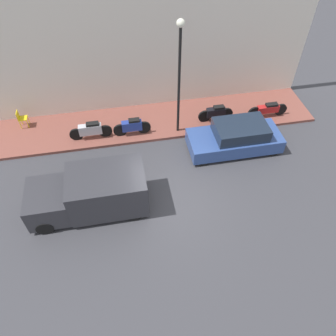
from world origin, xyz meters
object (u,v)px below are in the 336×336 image
(cafe_chair, at_px, (21,118))
(delivery_van, at_px, (90,193))
(streetlamp, at_px, (179,66))
(scooter_silver, at_px, (91,130))
(parked_car, at_px, (236,138))
(motorcycle_red, at_px, (268,109))
(motorcycle_blue, at_px, (132,126))
(motorcycle_black, at_px, (216,113))

(cafe_chair, bearing_deg, delivery_van, -149.90)
(streetlamp, bearing_deg, scooter_silver, 87.13)
(parked_car, bearing_deg, motorcycle_red, -51.81)
(parked_car, xyz_separation_m, motorcycle_red, (1.84, -2.34, -0.10))
(motorcycle_red, bearing_deg, motorcycle_blue, 91.02)
(delivery_van, bearing_deg, motorcycle_blue, -27.25)
(motorcycle_blue, relative_size, motorcycle_red, 0.87)
(motorcycle_black, distance_m, cafe_chair, 9.52)
(cafe_chair, bearing_deg, motorcycle_red, -96.78)
(parked_car, height_order, delivery_van, delivery_van)
(parked_car, bearing_deg, streetlamp, 56.04)
(streetlamp, relative_size, cafe_chair, 6.09)
(motorcycle_black, bearing_deg, cafe_chair, 82.34)
(motorcycle_red, xyz_separation_m, cafe_chair, (1.44, 12.11, 0.10))
(parked_car, xyz_separation_m, streetlamp, (1.59, 2.36, 2.94))
(delivery_van, height_order, motorcycle_blue, delivery_van)
(motorcycle_black, relative_size, streetlamp, 0.33)
(scooter_silver, relative_size, motorcycle_black, 1.12)
(cafe_chair, bearing_deg, motorcycle_black, -97.66)
(parked_car, height_order, motorcycle_blue, parked_car)
(streetlamp, bearing_deg, delivery_van, 132.14)
(delivery_van, distance_m, cafe_chair, 6.37)
(delivery_van, xyz_separation_m, motorcycle_red, (4.07, -8.92, -0.34))
(motorcycle_red, height_order, motorcycle_black, motorcycle_black)
(scooter_silver, xyz_separation_m, motorcycle_red, (0.04, -8.83, -0.06))
(parked_car, relative_size, motorcycle_blue, 2.35)
(delivery_van, xyz_separation_m, streetlamp, (3.82, -4.22, 2.70))
(parked_car, distance_m, delivery_van, 6.96)
(parked_car, relative_size, streetlamp, 0.78)
(motorcycle_black, bearing_deg, motorcycle_red, -93.67)
(motorcycle_blue, height_order, cafe_chair, cafe_chair)
(parked_car, height_order, cafe_chair, parked_car)
(delivery_van, xyz_separation_m, scooter_silver, (4.03, -0.09, -0.28))
(parked_car, relative_size, motorcycle_black, 2.38)
(parked_car, height_order, scooter_silver, parked_car)
(motorcycle_blue, distance_m, motorcycle_black, 4.22)
(parked_car, bearing_deg, delivery_van, 108.71)
(motorcycle_black, height_order, cafe_chair, cafe_chair)
(scooter_silver, distance_m, streetlamp, 5.10)
(parked_car, xyz_separation_m, cafe_chair, (3.28, 9.78, 0.01))
(delivery_van, relative_size, motorcycle_black, 2.52)
(parked_car, height_order, motorcycle_black, parked_car)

